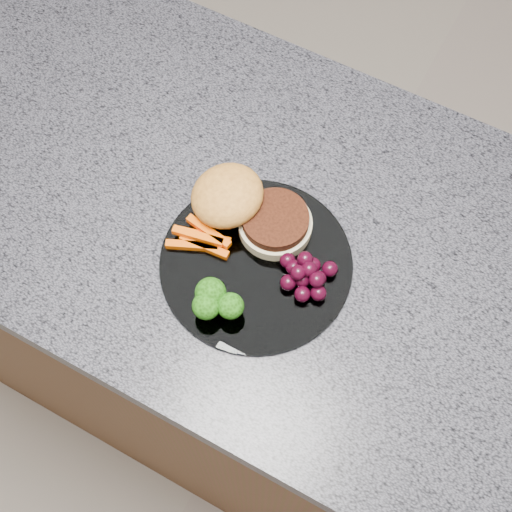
{
  "coord_description": "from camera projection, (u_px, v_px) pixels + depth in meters",
  "views": [
    {
      "loc": [
        0.24,
        -0.42,
        1.77
      ],
      "look_at": [
        0.05,
        -0.07,
        0.93
      ],
      "focal_mm": 50.0,
      "sensor_mm": 36.0,
      "label": 1
    }
  ],
  "objects": [
    {
      "name": "countertop",
      "position": [
        250.0,
        219.0,
        1.01
      ],
      "size": [
        1.2,
        0.6,
        0.04
      ],
      "primitive_type": "cube",
      "color": "#51505B",
      "rests_on": "island_cabinet"
    },
    {
      "name": "burger",
      "position": [
        244.0,
        207.0,
        0.96
      ],
      "size": [
        0.2,
        0.13,
        0.06
      ],
      "rotation": [
        0.0,
        0.0,
        0.27
      ],
      "color": "#C6B88C",
      "rests_on": "plate"
    },
    {
      "name": "plate",
      "position": [
        256.0,
        263.0,
        0.96
      ],
      "size": [
        0.26,
        0.26,
        0.01
      ],
      "primitive_type": "cylinder",
      "color": "white",
      "rests_on": "countertop"
    },
    {
      "name": "island_cabinet",
      "position": [
        252.0,
        327.0,
        1.42
      ],
      "size": [
        1.2,
        0.6,
        0.86
      ],
      "primitive_type": "cube",
      "color": "#512E1B",
      "rests_on": "ground"
    },
    {
      "name": "grape_bunch",
      "position": [
        306.0,
        275.0,
        0.93
      ],
      "size": [
        0.08,
        0.07,
        0.04
      ],
      "rotation": [
        0.0,
        0.0,
        0.36
      ],
      "color": "black",
      "rests_on": "plate"
    },
    {
      "name": "carrot_sticks",
      "position": [
        202.0,
        239.0,
        0.96
      ],
      "size": [
        0.09,
        0.06,
        0.02
      ],
      "rotation": [
        0.0,
        0.0,
        -0.07
      ],
      "color": "#E45403",
      "rests_on": "plate"
    },
    {
      "name": "broccoli",
      "position": [
        215.0,
        301.0,
        0.9
      ],
      "size": [
        0.07,
        0.06,
        0.05
      ],
      "rotation": [
        0.0,
        0.0,
        -0.31
      ],
      "color": "#568831",
      "rests_on": "plate"
    }
  ]
}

